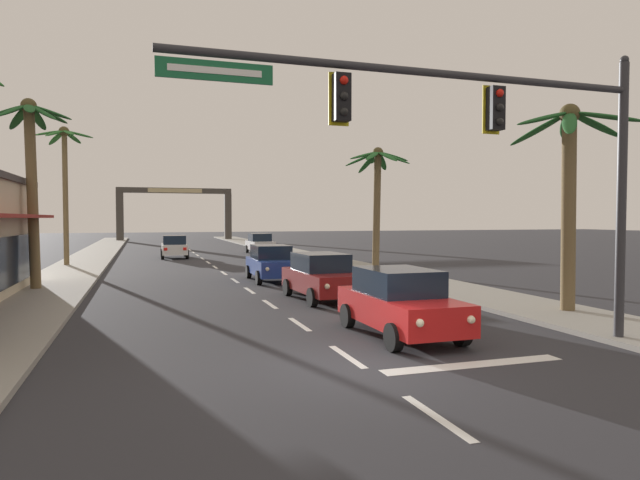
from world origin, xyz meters
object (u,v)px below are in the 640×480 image
object	(u,v)px
traffic_signal_mast	(498,133)
sedan_fifth_in_queue	(271,263)
sedan_oncoming_far	(174,246)
palm_left_second	(32,161)
sedan_lead_at_stop_bar	(399,302)
sedan_parked_nearest_kerb	(260,243)
palm_right_second	(377,182)
palm_left_third	(65,167)
town_gateway_arch	(175,207)
sedan_third_in_queue	(321,276)
palm_right_nearest	(569,173)

from	to	relation	value
traffic_signal_mast	sedan_fifth_in_queue	bearing A→B (deg)	95.84
sedan_oncoming_far	palm_left_second	xyz separation A→B (m)	(-6.38, -17.74, 4.38)
traffic_signal_mast	sedan_fifth_in_queue	world-z (taller)	traffic_signal_mast
traffic_signal_mast	sedan_lead_at_stop_bar	size ratio (longest dim) A/B	2.39
sedan_oncoming_far	sedan_parked_nearest_kerb	xyz separation A→B (m)	(7.13, 3.19, 0.00)
sedan_fifth_in_queue	palm_right_second	size ratio (longest dim) A/B	0.65
sedan_parked_nearest_kerb	palm_left_third	size ratio (longest dim) A/B	0.53
palm_right_second	town_gateway_arch	world-z (taller)	town_gateway_arch
palm_left_second	traffic_signal_mast	bearing A→B (deg)	-51.14
sedan_parked_nearest_kerb	town_gateway_arch	world-z (taller)	town_gateway_arch
sedan_third_in_queue	palm_right_nearest	size ratio (longest dim) A/B	0.70
traffic_signal_mast	palm_left_second	size ratio (longest dim) A/B	1.38
sedan_lead_at_stop_bar	palm_right_nearest	world-z (taller)	palm_right_nearest
sedan_third_in_queue	sedan_parked_nearest_kerb	xyz separation A→B (m)	(3.18, 26.47, 0.00)
sedan_parked_nearest_kerb	town_gateway_arch	xyz separation A→B (m)	(-5.21, 30.04, 3.64)
sedan_third_in_queue	sedan_oncoming_far	size ratio (longest dim) A/B	1.01
sedan_lead_at_stop_bar	sedan_third_in_queue	xyz separation A→B (m)	(0.04, 6.47, 0.00)
traffic_signal_mast	sedan_parked_nearest_kerb	bearing A→B (deg)	86.72
sedan_oncoming_far	town_gateway_arch	world-z (taller)	town_gateway_arch
sedan_oncoming_far	town_gateway_arch	size ratio (longest dim) A/B	0.30
sedan_third_in_queue	palm_right_second	bearing A→B (deg)	56.10
palm_left_third	palm_right_nearest	xyz separation A→B (m)	(16.79, -22.66, -1.73)
sedan_third_in_queue	palm_left_third	distance (m)	21.01
palm_right_second	palm_right_nearest	bearing A→B (deg)	-90.52
palm_left_second	palm_left_third	size ratio (longest dim) A/B	0.91
sedan_lead_at_stop_bar	sedan_fifth_in_queue	size ratio (longest dim) A/B	0.99
traffic_signal_mast	town_gateway_arch	size ratio (longest dim) A/B	0.72
traffic_signal_mast	palm_right_second	size ratio (longest dim) A/B	1.54
palm_left_second	sedan_fifth_in_queue	bearing A→B (deg)	5.37
palm_left_third	palm_right_second	distance (m)	18.73
sedan_parked_nearest_kerb	palm_left_second	xyz separation A→B (m)	(-13.52, -20.94, 4.38)
sedan_fifth_in_queue	palm_right_nearest	world-z (taller)	palm_right_nearest
palm_right_nearest	sedan_fifth_in_queue	bearing A→B (deg)	119.31
town_gateway_arch	sedan_fifth_in_queue	bearing A→B (deg)	-88.13
sedan_third_in_queue	sedan_parked_nearest_kerb	distance (m)	26.66
sedan_lead_at_stop_bar	sedan_parked_nearest_kerb	distance (m)	33.10
sedan_lead_at_stop_bar	sedan_oncoming_far	size ratio (longest dim) A/B	1.00
sedan_oncoming_far	sedan_parked_nearest_kerb	bearing A→B (deg)	24.12
sedan_fifth_in_queue	palm_left_second	bearing A→B (deg)	-174.63
palm_right_nearest	palm_left_third	bearing A→B (deg)	126.54
palm_left_third	sedan_third_in_queue	bearing A→B (deg)	-58.65
sedan_lead_at_stop_bar	town_gateway_arch	xyz separation A→B (m)	(-1.99, 62.98, 3.64)
sedan_parked_nearest_kerb	palm_right_nearest	xyz separation A→B (m)	(3.02, -31.75, 3.48)
sedan_fifth_in_queue	palm_left_third	world-z (taller)	palm_left_third
sedan_third_in_queue	sedan_oncoming_far	xyz separation A→B (m)	(-3.95, 23.28, 0.00)
sedan_fifth_in_queue	palm_left_second	world-z (taller)	palm_left_second
sedan_parked_nearest_kerb	palm_left_second	size ratio (longest dim) A/B	0.58
sedan_fifth_in_queue	palm_right_second	world-z (taller)	palm_right_second
palm_left_third	town_gateway_arch	size ratio (longest dim) A/B	0.57
sedan_lead_at_stop_bar	town_gateway_arch	distance (m)	63.12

